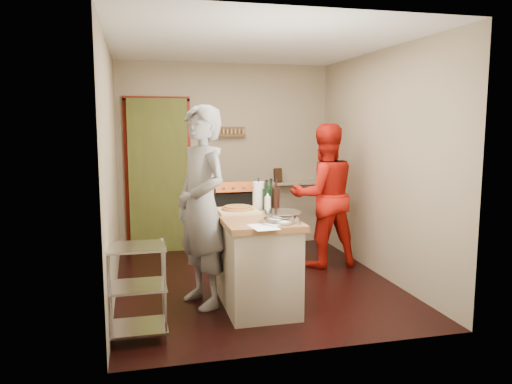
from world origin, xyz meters
TOP-DOWN VIEW (x-y plane):
  - floor at (0.00, 0.00)m, footprint 3.50×3.50m
  - back_wall at (-0.64, 1.78)m, footprint 3.00×0.44m
  - left_wall at (-1.50, 0.00)m, footprint 0.04×3.50m
  - right_wall at (1.50, 0.00)m, footprint 0.04×3.50m
  - ceiling at (0.00, 0.00)m, footprint 3.00×3.50m
  - stove at (0.05, 1.42)m, footprint 0.60×0.63m
  - wire_shelving at (-1.28, -1.20)m, footprint 0.48×0.40m
  - island at (-0.14, -0.65)m, footprint 0.69×1.28m
  - person_stripe at (-0.65, -0.53)m, footprint 0.70×0.83m
  - person_red at (1.00, 0.47)m, footprint 0.88×0.70m

SIDE VIEW (x-z plane):
  - floor at x=0.00m, z-range 0.00..0.00m
  - wire_shelving at x=-1.28m, z-range 0.04..0.84m
  - stove at x=0.05m, z-range -0.05..0.95m
  - island at x=-0.14m, z-range -0.13..1.07m
  - person_red at x=1.00m, z-range 0.00..1.76m
  - person_stripe at x=-0.65m, z-range 0.00..1.95m
  - back_wall at x=-0.64m, z-range -0.17..2.43m
  - left_wall at x=-1.50m, z-range 0.00..2.60m
  - right_wall at x=1.50m, z-range 0.00..2.60m
  - ceiling at x=0.00m, z-range 2.60..2.62m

